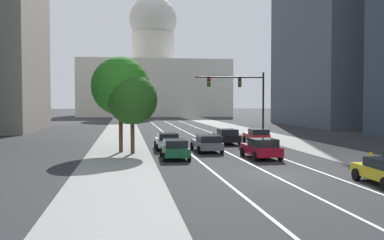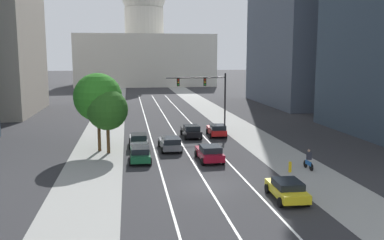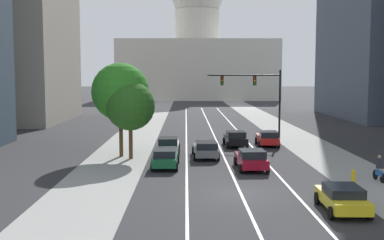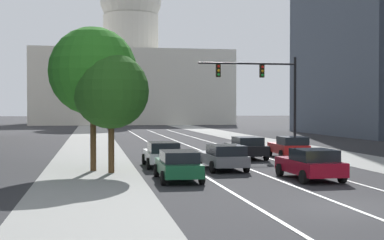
{
  "view_description": "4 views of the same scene",
  "coord_description": "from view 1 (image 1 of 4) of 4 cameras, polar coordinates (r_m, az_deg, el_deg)",
  "views": [
    {
      "loc": [
        -8.22,
        -23.82,
        4.16
      ],
      "look_at": [
        -2.34,
        15.22,
        2.52
      ],
      "focal_mm": 41.45,
      "sensor_mm": 36.0,
      "label": 1
    },
    {
      "loc": [
        -5.65,
        -28.95,
        9.53
      ],
      "look_at": [
        2.57,
        24.21,
        1.14
      ],
      "focal_mm": 38.9,
      "sensor_mm": 36.0,
      "label": 2
    },
    {
      "loc": [
        -3.18,
        -27.14,
        6.9
      ],
      "look_at": [
        -2.56,
        19.86,
        2.39
      ],
      "focal_mm": 45.06,
      "sensor_mm": 36.0,
      "label": 3
    },
    {
      "loc": [
        -8.66,
        -17.57,
        3.39
      ],
      "look_at": [
        -0.41,
        27.97,
        2.44
      ],
      "focal_mm": 51.77,
      "sensor_mm": 36.0,
      "label": 4
    }
  ],
  "objects": [
    {
      "name": "street_tree_near_left",
      "position": [
        36.73,
        -9.18,
        4.31
      ],
      "size": [
        4.79,
        4.79,
        7.83
      ],
      "color": "#51381E",
      "rests_on": "ground"
    },
    {
      "name": "street_tree_mid_left",
      "position": [
        35.58,
        -7.69,
        2.61
      ],
      "size": [
        4.01,
        4.01,
        6.34
      ],
      "color": "#51381E",
      "rests_on": "ground"
    },
    {
      "name": "lane_stripe_left",
      "position": [
        49.26,
        -2.6,
        -2.45
      ],
      "size": [
        0.16,
        90.0,
        0.01
      ],
      "primitive_type": "cube",
      "color": "white",
      "rests_on": "ground"
    },
    {
      "name": "car_crimson",
      "position": [
        32.72,
        8.9,
        -3.6
      ],
      "size": [
        2.19,
        4.44,
        1.49
      ],
      "rotation": [
        0.0,
        0.0,
        1.6
      ],
      "color": "maroon",
      "rests_on": "ground"
    },
    {
      "name": "lane_stripe_right",
      "position": [
        50.29,
        4.5,
        -2.36
      ],
      "size": [
        0.16,
        90.0,
        0.01
      ],
      "primitive_type": "cube",
      "color": "white",
      "rests_on": "ground"
    },
    {
      "name": "car_green",
      "position": [
        32.21,
        -2.22,
        -3.69
      ],
      "size": [
        1.99,
        4.54,
        1.43
      ],
      "rotation": [
        0.0,
        0.0,
        1.56
      ],
      "color": "#14512D",
      "rests_on": "ground"
    },
    {
      "name": "car_gray",
      "position": [
        36.68,
        1.94,
        -2.96
      ],
      "size": [
        2.18,
        4.79,
        1.42
      ],
      "rotation": [
        0.0,
        0.0,
        1.6
      ],
      "color": "slate",
      "rests_on": "ground"
    },
    {
      "name": "car_black",
      "position": [
        43.43,
        4.48,
        -2.1
      ],
      "size": [
        2.16,
        4.43,
        1.5
      ],
      "rotation": [
        0.0,
        0.0,
        1.6
      ],
      "color": "black",
      "rests_on": "ground"
    },
    {
      "name": "sidewalk_right",
      "position": [
        61.36,
        7.52,
        -1.52
      ],
      "size": [
        5.03,
        130.0,
        0.01
      ],
      "primitive_type": "cube",
      "color": "gray",
      "rests_on": "ground"
    },
    {
      "name": "car_red",
      "position": [
        44.42,
        8.33,
        -2.01
      ],
      "size": [
        2.14,
        4.23,
        1.5
      ],
      "rotation": [
        0.0,
        0.0,
        1.53
      ],
      "color": "red",
      "rests_on": "ground"
    },
    {
      "name": "car_white",
      "position": [
        38.36,
        -3.24,
        -2.68
      ],
      "size": [
        1.97,
        4.15,
        1.49
      ],
      "rotation": [
        0.0,
        0.0,
        1.57
      ],
      "color": "silver",
      "rests_on": "ground"
    },
    {
      "name": "traffic_signal_mast",
      "position": [
        47.88,
        6.57,
        3.61
      ],
      "size": [
        7.59,
        0.39,
        7.3
      ],
      "color": "black",
      "rests_on": "ground"
    },
    {
      "name": "sidewalk_left",
      "position": [
        58.97,
        -9.07,
        -1.69
      ],
      "size": [
        5.03,
        130.0,
        0.01
      ],
      "primitive_type": "cube",
      "color": "gray",
      "rests_on": "ground"
    },
    {
      "name": "fire_hydrant",
      "position": [
        30.91,
        21.94,
        -4.66
      ],
      "size": [
        0.26,
        0.35,
        0.91
      ],
      "color": "yellow",
      "rests_on": "ground"
    },
    {
      "name": "ground_plane",
      "position": [
        64.48,
        -1.23,
        -1.32
      ],
      "size": [
        400.0,
        400.0,
        0.0
      ],
      "primitive_type": "plane",
      "color": "#2B2B2D"
    },
    {
      "name": "lane_stripe_center",
      "position": [
        49.68,
        0.99,
        -2.41
      ],
      "size": [
        0.16,
        90.0,
        0.01
      ],
      "primitive_type": "cube",
      "color": "white",
      "rests_on": "ground"
    },
    {
      "name": "capitol_building",
      "position": [
        131.88,
        -5.01,
        5.49
      ],
      "size": [
        42.48,
        24.76,
        36.17
      ],
      "color": "beige",
      "rests_on": "ground"
    }
  ]
}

